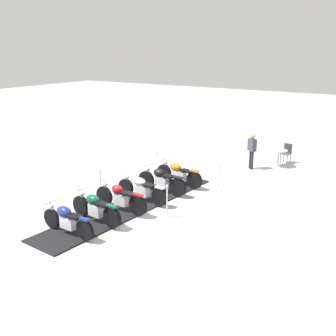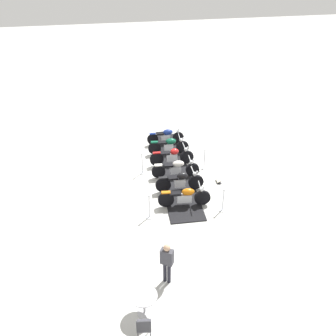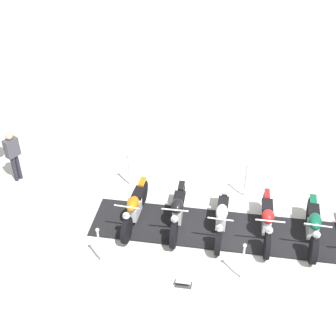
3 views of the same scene
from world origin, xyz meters
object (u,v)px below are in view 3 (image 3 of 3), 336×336
stanchion_right_mid (242,266)px  info_placard (183,283)px  motorcycle_cream (222,217)px  motorcycle_forest (313,226)px  motorcycle_copper (134,208)px  stanchion_left_front (129,175)px  stanchion_right_front (100,250)px  motorcycle_black (178,212)px  motorcycle_maroon (267,221)px  bystander_person (13,152)px  stanchion_left_mid (245,185)px

stanchion_right_mid → info_placard: stanchion_right_mid is taller
motorcycle_cream → motorcycle_forest: (-2.24, 0.15, 0.02)m
motorcycle_copper → motorcycle_forest: 4.49m
motorcycle_copper → motorcycle_forest: bearing=93.6°
stanchion_left_front → stanchion_right_front: stanchion_left_front is taller
stanchion_right_front → motorcycle_cream: bearing=-155.6°
motorcycle_black → info_placard: (-0.28, 1.92, -0.45)m
motorcycle_copper → info_placard: motorcycle_copper is taller
motorcycle_black → motorcycle_maroon: (-2.24, 0.16, -0.00)m
motorcycle_forest → stanchion_left_front: (4.89, -1.88, -0.16)m
bystander_person → stanchion_right_front: bearing=-10.9°
motorcycle_maroon → stanchion_left_front: 4.18m
motorcycle_copper → motorcycle_black: size_ratio=1.02×
stanchion_left_mid → info_placard: 3.69m
motorcycle_copper → bystander_person: bearing=-105.4°
stanchion_left_front → stanchion_right_front: 3.04m
motorcycle_black → stanchion_left_front: (1.53, -1.65, -0.17)m
motorcycle_copper → stanchion_right_mid: stanchion_right_mid is taller
motorcycle_maroon → bystander_person: bearing=-100.8°
motorcycle_maroon → bystander_person: (7.10, -1.80, 0.46)m
motorcycle_maroon → stanchion_right_front: size_ratio=2.05×
stanchion_right_mid → stanchion_left_front: bearing=-46.4°
motorcycle_copper → stanchion_left_front: (0.41, -1.58, -0.15)m
motorcycle_cream → motorcycle_forest: size_ratio=1.06×
motorcycle_black → info_placard: size_ratio=5.52×
stanchion_left_mid → stanchion_right_front: bearing=38.6°
motorcycle_black → motorcycle_forest: bearing=89.3°
motorcycle_maroon → motorcycle_black: bearing=-90.6°
motorcycle_forest → info_placard: size_ratio=5.45×
stanchion_right_mid → stanchion_left_front: 4.50m
bystander_person → motorcycle_cream: bearing=17.1°
motorcycle_maroon → motorcycle_forest: size_ratio=1.03×
info_placard → bystander_person: size_ratio=0.24×
stanchion_left_mid → bystander_person: bearing=-1.9°
motorcycle_copper → stanchion_left_mid: size_ratio=1.98×
stanchion_right_front → motorcycle_forest: bearing=-167.3°
motorcycle_cream → stanchion_right_front: stanchion_right_front is taller
motorcycle_copper → stanchion_right_mid: size_ratio=2.00×
motorcycle_copper → motorcycle_forest: motorcycle_copper is taller
motorcycle_cream → motorcycle_maroon: (-1.12, 0.07, 0.02)m
motorcycle_forest → stanchion_left_front: stanchion_left_front is taller
stanchion_right_mid → info_placard: 1.38m
motorcycle_black → motorcycle_forest: motorcycle_black is taller
motorcycle_black → stanchion_right_front: size_ratio=2.02×
motorcycle_copper → motorcycle_maroon: 3.37m
motorcycle_copper → motorcycle_black: bearing=93.7°
motorcycle_copper → motorcycle_maroon: size_ratio=1.00×
info_placard → bystander_person: bearing=-30.8°
motorcycle_copper → stanchion_left_front: size_ratio=2.00×
bystander_person → stanchion_left_front: bearing=33.3°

